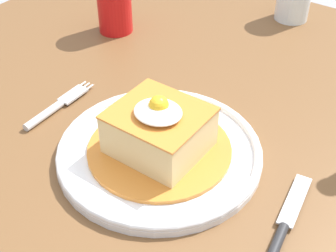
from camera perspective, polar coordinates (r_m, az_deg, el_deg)
dining_table at (r=0.75m, az=7.31°, el=-6.86°), size 1.28×1.01×0.72m
main_plate at (r=0.64m, az=-1.04°, el=-3.05°), size 0.28×0.28×0.02m
sandwich_meal at (r=0.62m, az=-1.08°, el=-0.88°), size 0.20×0.20×0.09m
fork at (r=0.75m, az=-13.67°, el=2.10°), size 0.02×0.14×0.01m
knife at (r=0.57m, az=13.48°, el=-12.66°), size 0.04×0.17×0.01m
soda_can at (r=0.93m, az=-6.54°, el=14.82°), size 0.07×0.07×0.12m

